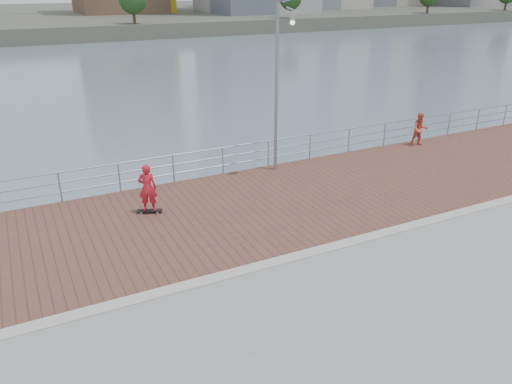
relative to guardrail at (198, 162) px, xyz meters
name	(u,v)px	position (x,y,z in m)	size (l,w,h in m)	color
water	(286,318)	(0.00, -7.00, -2.69)	(400.00, 400.00, 0.00)	slate
brick_lane	(235,211)	(0.00, -3.40, -0.68)	(40.00, 6.80, 0.02)	brown
curb	(288,259)	(0.00, -7.00, -0.66)	(40.00, 0.40, 0.06)	#B7B5AD
far_shore	(22,18)	(0.00, 115.50, -1.44)	(320.00, 95.00, 2.50)	#4C5142
guardrail	(198,162)	(0.00, 0.00, 0.00)	(39.06, 0.06, 1.13)	#8C9EA8
street_lamp	(283,56)	(3.14, -0.98, 3.95)	(0.48, 1.38, 6.53)	gray
skateboard	(150,211)	(-2.63, -2.30, -0.60)	(0.85, 0.53, 0.10)	black
skateboarder	(147,188)	(-2.63, -2.30, 0.23)	(0.60, 0.39, 1.64)	red
bystander	(420,129)	(10.72, -0.69, 0.10)	(0.75, 0.58, 1.54)	#D9593F
shoreline_trees	(145,0)	(17.08, 70.00, 3.54)	(169.75, 4.88, 6.51)	#473323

